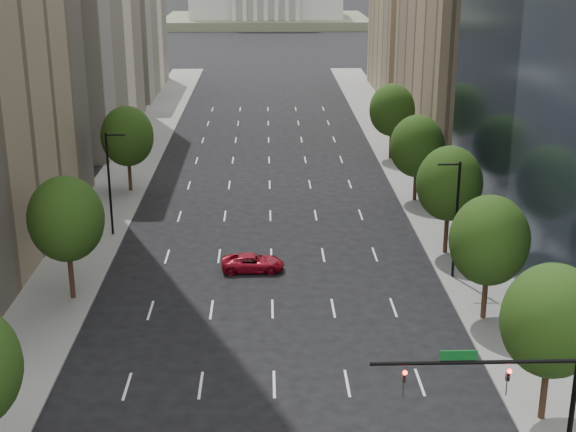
{
  "coord_description": "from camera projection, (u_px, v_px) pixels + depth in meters",
  "views": [
    {
      "loc": [
        -0.35,
        -0.66,
        23.88
      ],
      "look_at": [
        0.96,
        46.22,
        8.0
      ],
      "focal_mm": 50.69,
      "sensor_mm": 36.0,
      "label": 1
    }
  ],
  "objects": [
    {
      "name": "sidewalk_left",
      "position": [
        77.0,
        257.0,
        64.67
      ],
      "size": [
        6.0,
        200.0,
        0.15
      ],
      "primitive_type": "cube",
      "color": "slate",
      "rests_on": "ground"
    },
    {
      "name": "sidewalk_right",
      "position": [
        463.0,
        253.0,
        65.49
      ],
      "size": [
        6.0,
        200.0,
        0.15
      ],
      "primitive_type": "cube",
      "color": "slate",
      "rests_on": "ground"
    },
    {
      "name": "filler_left",
      "position": [
        115.0,
        37.0,
        133.51
      ],
      "size": [
        14.0,
        26.0,
        18.0
      ],
      "primitive_type": "cube",
      "color": "beige",
      "rests_on": "ground"
    },
    {
      "name": "parking_tan_right",
      "position": [
        473.0,
        18.0,
        98.82
      ],
      "size": [
        14.0,
        30.0,
        30.0
      ],
      "primitive_type": "cube",
      "color": "#8C7759",
      "rests_on": "ground"
    },
    {
      "name": "filler_right",
      "position": [
        420.0,
        44.0,
        132.31
      ],
      "size": [
        14.0,
        26.0,
        16.0
      ],
      "primitive_type": "cube",
      "color": "#8C7759",
      "rests_on": "ground"
    },
    {
      "name": "tree_right_1",
      "position": [
        552.0,
        321.0,
        40.91
      ],
      "size": [
        5.2,
        5.2,
        8.75
      ],
      "color": "#382316",
      "rests_on": "ground"
    },
    {
      "name": "tree_right_2",
      "position": [
        489.0,
        241.0,
        52.31
      ],
      "size": [
        5.2,
        5.2,
        8.61
      ],
      "color": "#382316",
      "rests_on": "ground"
    },
    {
      "name": "tree_right_3",
      "position": [
        449.0,
        184.0,
        63.58
      ],
      "size": [
        5.2,
        5.2,
        8.89
      ],
      "color": "#382316",
      "rests_on": "ground"
    },
    {
      "name": "tree_right_4",
      "position": [
        417.0,
        146.0,
        76.98
      ],
      "size": [
        5.2,
        5.2,
        8.46
      ],
      "color": "#382316",
      "rests_on": "ground"
    },
    {
      "name": "tree_right_5",
      "position": [
        392.0,
        110.0,
        92.03
      ],
      "size": [
        5.2,
        5.2,
        8.75
      ],
      "color": "#382316",
      "rests_on": "ground"
    },
    {
      "name": "tree_left_1",
      "position": [
        66.0,
        219.0,
        55.25
      ],
      "size": [
        5.2,
        5.2,
        8.97
      ],
      "color": "#382316",
      "rests_on": "ground"
    },
    {
      "name": "tree_left_2",
      "position": [
        127.0,
        136.0,
        79.96
      ],
      "size": [
        5.2,
        5.2,
        8.68
      ],
      "color": "#382316",
      "rests_on": "ground"
    },
    {
      "name": "streetlight_rn",
      "position": [
        456.0,
        217.0,
        59.17
      ],
      "size": [
        1.7,
        0.2,
        9.0
      ],
      "color": "black",
      "rests_on": "ground"
    },
    {
      "name": "streetlight_ln",
      "position": [
        110.0,
        181.0,
        67.93
      ],
      "size": [
        1.7,
        0.2,
        9.0
      ],
      "color": "black",
      "rests_on": "ground"
    },
    {
      "name": "traffic_signal",
      "position": [
        518.0,
        395.0,
        35.32
      ],
      "size": [
        9.12,
        0.4,
        7.38
      ],
      "color": "black",
      "rests_on": "ground"
    },
    {
      "name": "foothills",
      "position": [
        313.0,
        31.0,
        588.83
      ],
      "size": [
        720.0,
        413.0,
        263.0
      ],
      "color": "olive",
      "rests_on": "ground"
    },
    {
      "name": "car_red_far",
      "position": [
        253.0,
        263.0,
        61.91
      ],
      "size": [
        4.79,
        2.27,
        1.32
      ],
      "primitive_type": "imported",
      "rotation": [
        0.0,
        0.0,
        1.59
      ],
      "color": "maroon",
      "rests_on": "ground"
    }
  ]
}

